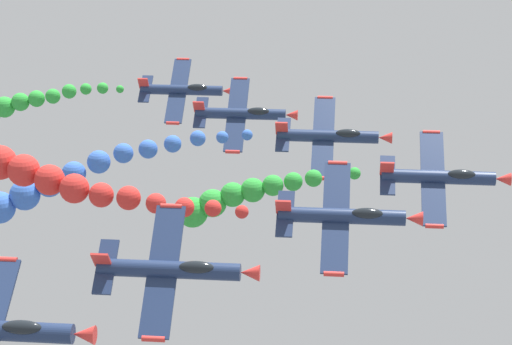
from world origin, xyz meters
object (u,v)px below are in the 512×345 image
(airplane_right_outer, at_px, (172,270))
(airplane_trailing, at_px, (183,90))
(airplane_right_inner, at_px, (344,216))
(airplane_left_outer, at_px, (242,114))
(airplane_left_inner, at_px, (330,136))
(airplane_lead, at_px, (440,177))

(airplane_right_outer, distance_m, airplane_trailing, 48.97)
(airplane_right_inner, bearing_deg, airplane_left_outer, -160.29)
(airplane_left_inner, distance_m, airplane_right_outer, 30.44)
(airplane_lead, height_order, airplane_right_outer, airplane_right_outer)
(airplane_right_inner, xyz_separation_m, airplane_left_outer, (-28.96, -10.37, -0.71))
(airplane_lead, height_order, airplane_right_inner, airplane_right_inner)
(airplane_left_inner, xyz_separation_m, airplane_right_outer, (29.02, -9.17, -0.28))
(airplane_right_inner, height_order, airplane_right_outer, airplane_right_inner)
(airplane_right_inner, bearing_deg, airplane_left_inner, -175.65)
(airplane_left_inner, xyz_separation_m, airplane_right_inner, (19.16, 1.46, -0.14))
(airplane_lead, bearing_deg, airplane_right_outer, -42.51)
(airplane_lead, distance_m, airplane_right_inner, 12.54)
(airplane_left_inner, bearing_deg, airplane_trailing, -139.64)
(airplane_left_inner, distance_m, airplane_right_inner, 19.22)
(airplane_left_outer, relative_size, airplane_trailing, 1.00)
(airplane_trailing, bearing_deg, airplane_left_inner, 40.36)
(airplane_left_inner, bearing_deg, airplane_left_outer, -137.71)
(airplane_lead, relative_size, airplane_left_inner, 1.00)
(airplane_right_outer, bearing_deg, airplane_left_outer, 179.62)
(airplane_left_inner, relative_size, airplane_right_outer, 1.00)
(airplane_lead, distance_m, airplane_left_inner, 12.87)
(airplane_left_inner, height_order, airplane_right_outer, airplane_right_outer)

